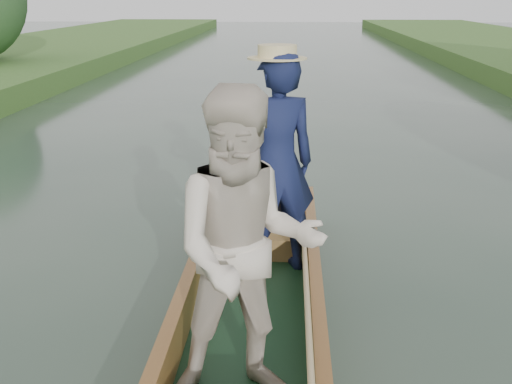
{
  "coord_description": "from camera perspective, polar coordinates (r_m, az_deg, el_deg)",
  "views": [
    {
      "loc": [
        0.29,
        -4.67,
        2.58
      ],
      "look_at": [
        0.0,
        0.6,
        0.95
      ],
      "focal_mm": 45.0,
      "sensor_mm": 36.0,
      "label": 1
    }
  ],
  "objects": [
    {
      "name": "ground",
      "position": [
        5.35,
        -0.36,
        -11.7
      ],
      "size": [
        120.0,
        120.0,
        0.0
      ],
      "primitive_type": "plane",
      "color": "#283D30",
      "rests_on": "ground"
    },
    {
      "name": "trees_far",
      "position": [
        13.07,
        0.31,
        16.44
      ],
      "size": [
        23.16,
        15.25,
        4.47
      ],
      "color": "#47331E",
      "rests_on": "ground"
    },
    {
      "name": "punt",
      "position": [
        4.84,
        0.09,
        -4.21
      ],
      "size": [
        1.16,
        5.16,
        2.15
      ],
      "color": "black",
      "rests_on": "ground"
    }
  ]
}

